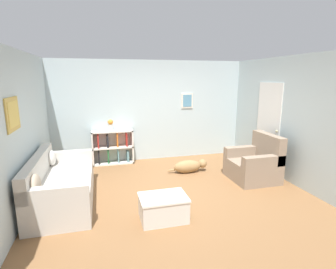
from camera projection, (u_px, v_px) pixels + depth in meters
The scene contains 10 objects.
ground_plane at pixel (173, 192), 5.05m from camera, with size 14.00×14.00×0.00m, color brown.
wall_back at pixel (150, 111), 6.90m from camera, with size 5.60×0.13×2.60m.
wall_left at pixel (19, 133), 4.14m from camera, with size 0.13×5.00×2.60m.
wall_right at pixel (292, 120), 5.42m from camera, with size 0.16×5.00×2.60m.
couch at pixel (61, 186), 4.55m from camera, with size 0.94×2.02×0.86m.
bookshelf at pixel (113, 147), 6.65m from camera, with size 1.02×0.29×0.86m.
recliner_chair at pixel (255, 164), 5.63m from camera, with size 0.89×0.95×0.98m.
coffee_table at pixel (163, 207), 4.03m from camera, with size 0.73×0.52×0.38m.
dog at pixel (189, 166), 6.06m from camera, with size 0.94×0.26×0.29m.
vase at pixel (110, 124), 6.50m from camera, with size 0.13×0.13×0.28m.
Camera 1 is at (-1.28, -4.52, 2.16)m, focal length 28.00 mm.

